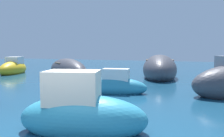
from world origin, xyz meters
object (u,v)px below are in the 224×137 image
Objects in this scene: moored_boat_1 at (68,70)px; moored_boat_5 at (13,68)px; moored_boat_6 at (111,86)px; moored_boat_7 at (82,114)px; moored_boat_4 at (160,69)px.

moored_boat_5 is (-6.13, 0.44, -0.05)m from moored_boat_1.
moored_boat_6 is 5.73m from moored_boat_7.
moored_boat_7 reaches higher than moored_boat_1.
moored_boat_5 reaches higher than moored_boat_1.
moored_boat_7 is (7.19, -10.58, -0.04)m from moored_boat_1.
moored_boat_7 is (13.32, -11.02, 0.01)m from moored_boat_5.
moored_boat_1 is 6.15m from moored_boat_5.
moored_boat_6 is at bearing 88.51° from moored_boat_7.
moored_boat_7 is (0.21, -12.97, -0.16)m from moored_boat_4.
moored_boat_1 is at bearing -82.86° from moored_boat_4.
moored_boat_4 is at bearing 75.33° from moored_boat_7.
moored_boat_4 is 13.25m from moored_boat_5.
moored_boat_6 is (11.92, -5.46, -0.13)m from moored_boat_5.
moored_boat_7 is at bearing 32.15° from moored_boat_5.
moored_boat_4 is 1.53× the size of moored_boat_5.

